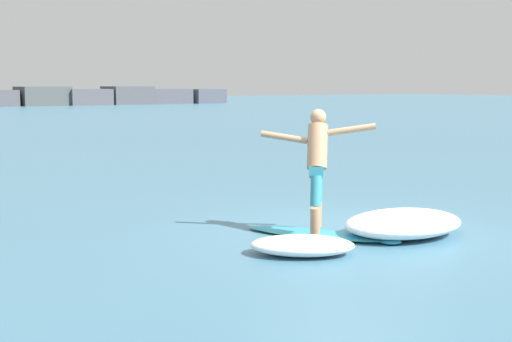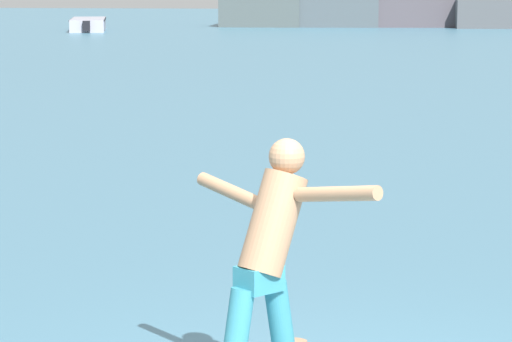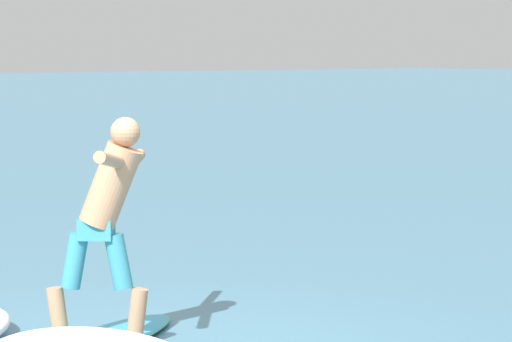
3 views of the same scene
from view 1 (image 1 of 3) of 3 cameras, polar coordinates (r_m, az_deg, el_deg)
name	(u,v)px [view 1 (image 1 of 3)]	position (r m, az deg, el deg)	size (l,w,h in m)	color
ground_plane	(349,231)	(10.42, 7.43, -4.81)	(200.00, 200.00, 0.00)	teal
rock_jetty_breakwater	(18,97)	(71.94, -18.50, 5.63)	(43.63, 4.95, 2.02)	#4B5555
surfboard	(319,234)	(10.05, 5.04, -5.03)	(1.57, 2.19, 0.20)	#329DC4
surfer	(317,159)	(9.99, 4.92, 0.93)	(1.29, 1.12, 1.71)	tan
wave_foam_at_tail	(403,223)	(10.22, 11.71, -4.11)	(1.91, 1.42, 0.36)	white
wave_foam_at_nose	(302,245)	(8.95, 3.73, -5.96)	(1.52, 1.39, 0.24)	white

